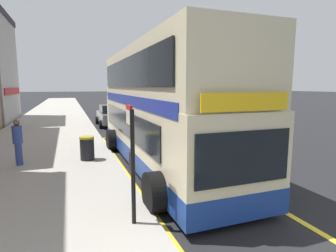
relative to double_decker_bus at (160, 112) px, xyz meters
name	(u,v)px	position (x,y,z in m)	size (l,w,h in m)	color
ground_plane	(117,111)	(2.46, 24.13, -2.06)	(260.00, 260.00, 0.00)	black
pavement_near	(57,112)	(-4.54, 24.13, -1.99)	(6.00, 76.00, 0.14)	#A39E93
double_decker_bus	(160,112)	(0.00, 0.00, 0.00)	(3.24, 10.68, 4.40)	beige
bus_bay_markings	(162,165)	(0.03, -0.18, -2.06)	(3.15, 13.08, 0.01)	yellow
bus_stop_sign	(132,154)	(-2.06, -4.34, -0.43)	(0.09, 0.51, 2.49)	black
parked_car_grey_far	(111,115)	(-0.18, 11.25, -1.26)	(2.09, 4.20, 1.62)	slate
pedestrian_waiting_near_sign	(18,141)	(-5.04, 1.25, -1.01)	(0.34, 0.34, 1.68)	#33478C
litter_bin	(87,148)	(-2.63, 1.14, -1.46)	(0.57, 0.57, 0.93)	black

